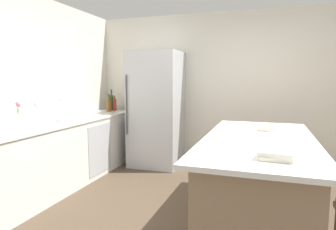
% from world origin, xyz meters
% --- Properties ---
extents(ground_plane, '(7.20, 7.20, 0.00)m').
position_xyz_m(ground_plane, '(0.00, 0.00, 0.00)').
color(ground_plane, '#4C3D2D').
extents(wall_rear, '(6.00, 0.10, 2.60)m').
position_xyz_m(wall_rear, '(0.00, 2.25, 1.30)').
color(wall_rear, silver).
rests_on(wall_rear, ground_plane).
extents(wall_left, '(0.10, 6.00, 2.60)m').
position_xyz_m(wall_left, '(-2.45, 0.00, 1.30)').
color(wall_left, silver).
rests_on(wall_left, ground_plane).
extents(counter_run_left, '(0.63, 3.21, 0.91)m').
position_xyz_m(counter_run_left, '(-2.10, 0.51, 0.46)').
color(counter_run_left, silver).
rests_on(counter_run_left, ground_plane).
extents(kitchen_island, '(1.05, 2.28, 0.90)m').
position_xyz_m(kitchen_island, '(0.49, 0.13, 0.46)').
color(kitchen_island, '#8E755B').
rests_on(kitchen_island, ground_plane).
extents(refrigerator, '(0.83, 0.78, 1.94)m').
position_xyz_m(refrigerator, '(-1.23, 1.82, 0.97)').
color(refrigerator, '#B7BABF').
rests_on(refrigerator, ground_plane).
extents(sink_faucet, '(0.15, 0.05, 0.30)m').
position_xyz_m(sink_faucet, '(-2.14, 0.05, 1.07)').
color(sink_faucet, silver).
rests_on(sink_faucet, counter_run_left).
extents(flower_vase, '(0.07, 0.07, 0.31)m').
position_xyz_m(flower_vase, '(-2.11, -0.26, 1.02)').
color(flower_vase, silver).
rests_on(flower_vase, counter_run_left).
extents(paper_towel_roll, '(0.14, 0.14, 0.31)m').
position_xyz_m(paper_towel_roll, '(-2.11, 0.44, 1.04)').
color(paper_towel_roll, gray).
rests_on(paper_towel_roll, counter_run_left).
extents(vinegar_bottle, '(0.06, 0.06, 0.27)m').
position_xyz_m(vinegar_bottle, '(-2.14, 2.01, 1.02)').
color(vinegar_bottle, '#994C23').
rests_on(vinegar_bottle, counter_run_left).
extents(wine_bottle, '(0.08, 0.08, 0.39)m').
position_xyz_m(wine_bottle, '(-2.15, 1.91, 1.06)').
color(wine_bottle, '#19381E').
rests_on(wine_bottle, counter_run_left).
extents(hot_sauce_bottle, '(0.04, 0.04, 0.26)m').
position_xyz_m(hot_sauce_bottle, '(-2.04, 1.81, 1.01)').
color(hot_sauce_bottle, red).
rests_on(hot_sauce_bottle, counter_run_left).
extents(whiskey_bottle, '(0.09, 0.09, 0.31)m').
position_xyz_m(whiskey_bottle, '(-2.09, 1.71, 1.03)').
color(whiskey_bottle, brown).
rests_on(whiskey_bottle, counter_run_left).
extents(cookbook_stack, '(0.25, 0.20, 0.06)m').
position_xyz_m(cookbook_stack, '(0.62, -0.65, 0.93)').
color(cookbook_stack, silver).
rests_on(cookbook_stack, kitchen_island).
extents(mixing_bowl, '(0.20, 0.20, 0.08)m').
position_xyz_m(mixing_bowl, '(0.59, 0.59, 0.94)').
color(mixing_bowl, silver).
rests_on(mixing_bowl, kitchen_island).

